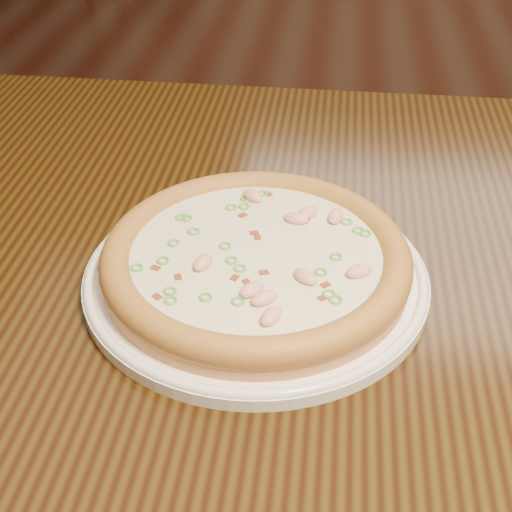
# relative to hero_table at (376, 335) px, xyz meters

# --- Properties ---
(ground) EXTENTS (9.00, 9.00, 0.00)m
(ground) POSITION_rel_hero_table_xyz_m (0.33, 0.69, -0.65)
(ground) COLOR black
(hero_table) EXTENTS (1.20, 0.80, 0.75)m
(hero_table) POSITION_rel_hero_table_xyz_m (0.00, 0.00, 0.00)
(hero_table) COLOR black
(hero_table) RESTS_ON ground
(plate) EXTENTS (0.31, 0.31, 0.02)m
(plate) POSITION_rel_hero_table_xyz_m (-0.12, -0.05, 0.11)
(plate) COLOR white
(plate) RESTS_ON hero_table
(pizza) EXTENTS (0.28, 0.28, 0.03)m
(pizza) POSITION_rel_hero_table_xyz_m (-0.12, -0.05, 0.13)
(pizza) COLOR tan
(pizza) RESTS_ON plate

